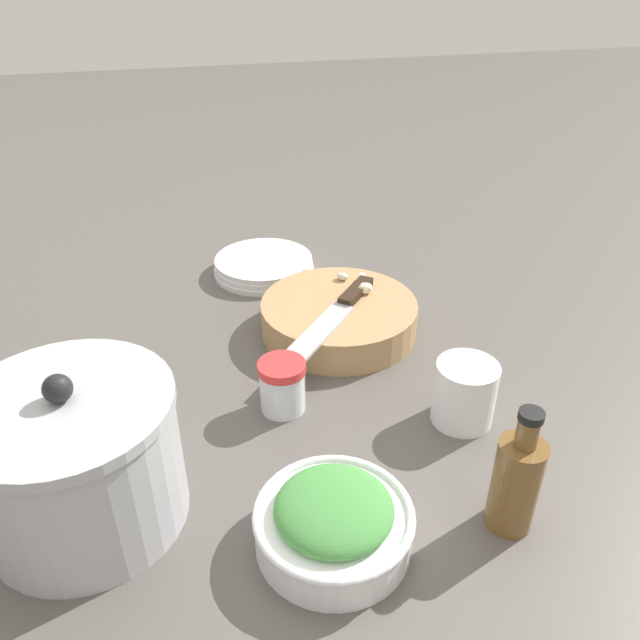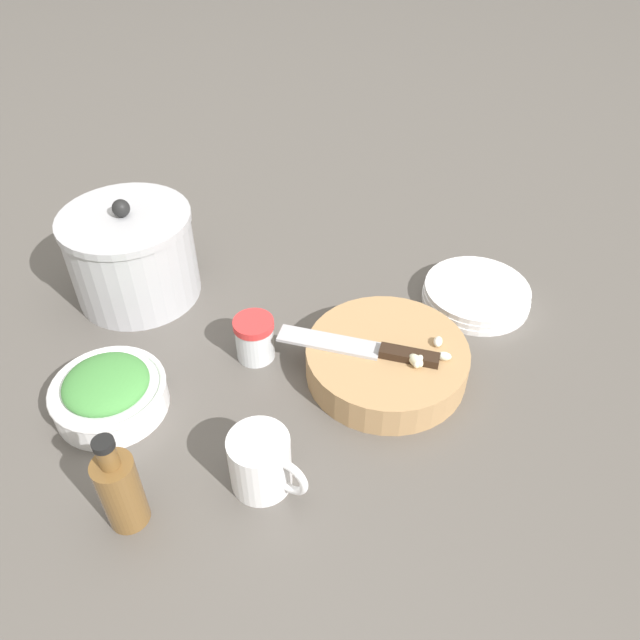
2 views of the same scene
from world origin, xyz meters
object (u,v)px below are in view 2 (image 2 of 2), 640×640
object	(u,v)px
coffee_mug	(262,463)
cutting_board	(386,361)
oil_bottle	(120,489)
herb_bowl	(109,392)
garlic_cloves	(426,357)
plate_stack	(476,294)
chef_knife	(367,348)
spice_jar	(255,338)
stock_pot	(133,255)

from	to	relation	value
coffee_mug	cutting_board	bearing A→B (deg)	21.91
oil_bottle	herb_bowl	bearing A→B (deg)	83.59
cutting_board	oil_bottle	bearing A→B (deg)	-170.27
garlic_cloves	herb_bowl	bearing A→B (deg)	158.87
cutting_board	plate_stack	world-z (taller)	cutting_board
cutting_board	coffee_mug	distance (m)	0.26
cutting_board	herb_bowl	bearing A→B (deg)	163.11
chef_knife	plate_stack	bearing A→B (deg)	-32.92
cutting_board	plate_stack	bearing A→B (deg)	18.96
herb_bowl	spice_jar	bearing A→B (deg)	1.50
herb_bowl	stock_pot	size ratio (longest dim) A/B	0.76
spice_jar	oil_bottle	size ratio (longest dim) A/B	0.47
cutting_board	stock_pot	size ratio (longest dim) A/B	1.13
plate_stack	chef_knife	bearing A→B (deg)	-164.99
chef_knife	oil_bottle	xyz separation A→B (m)	(-0.37, -0.08, 0.00)
coffee_mug	stock_pot	distance (m)	0.45
cutting_board	oil_bottle	size ratio (longest dim) A/B	1.61
chef_knife	oil_bottle	bearing A→B (deg)	143.90
cutting_board	oil_bottle	world-z (taller)	oil_bottle
cutting_board	plate_stack	distance (m)	0.24
garlic_cloves	herb_bowl	size ratio (longest dim) A/B	0.46
cutting_board	stock_pot	world-z (taller)	stock_pot
plate_stack	oil_bottle	distance (m)	0.65
spice_jar	plate_stack	distance (m)	0.39
herb_bowl	spice_jar	xyz separation A→B (m)	(0.22, 0.01, 0.00)
coffee_mug	oil_bottle	distance (m)	0.17
garlic_cloves	spice_jar	xyz separation A→B (m)	(-0.19, 0.17, -0.02)
cutting_board	herb_bowl	xyz separation A→B (m)	(-0.38, 0.12, 0.01)
garlic_cloves	plate_stack	xyz separation A→B (m)	(0.19, 0.12, -0.04)
cutting_board	herb_bowl	world-z (taller)	herb_bowl
spice_jar	plate_stack	xyz separation A→B (m)	(0.38, -0.04, -0.02)
cutting_board	coffee_mug	xyz separation A→B (m)	(-0.24, -0.10, 0.02)
garlic_cloves	cutting_board	bearing A→B (deg)	127.54
herb_bowl	oil_bottle	xyz separation A→B (m)	(-0.02, -0.18, 0.03)
herb_bowl	stock_pot	distance (m)	0.26
herb_bowl	plate_stack	xyz separation A→B (m)	(0.61, -0.04, -0.02)
herb_bowl	spice_jar	distance (m)	0.22
chef_knife	garlic_cloves	size ratio (longest dim) A/B	2.63
herb_bowl	spice_jar	world-z (taller)	spice_jar
plate_stack	stock_pot	distance (m)	0.58
herb_bowl	plate_stack	bearing A→B (deg)	-3.65
chef_knife	spice_jar	distance (m)	0.17
stock_pot	herb_bowl	bearing A→B (deg)	-112.97
spice_jar	stock_pot	xyz separation A→B (m)	(-0.12, 0.23, 0.04)
chef_knife	cutting_board	bearing A→B (deg)	-65.37
coffee_mug	oil_bottle	world-z (taller)	oil_bottle
garlic_cloves	oil_bottle	bearing A→B (deg)	-176.85
chef_knife	coffee_mug	xyz separation A→B (m)	(-0.21, -0.10, -0.01)
spice_jar	stock_pot	size ratio (longest dim) A/B	0.33
garlic_cloves	spice_jar	size ratio (longest dim) A/B	1.04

